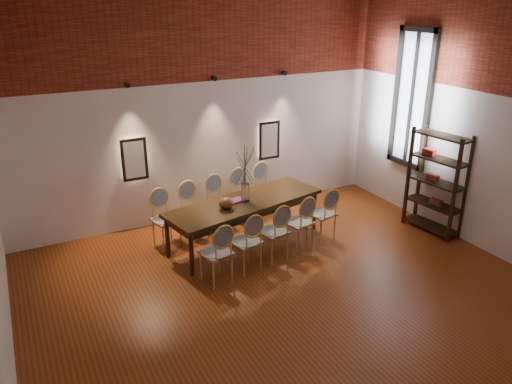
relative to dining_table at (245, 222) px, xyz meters
name	(u,v)px	position (x,y,z in m)	size (l,w,h in m)	color
floor	(305,310)	(-0.14, -2.12, -0.39)	(7.00, 7.00, 0.02)	brown
wall_back	(202,110)	(-0.14, 1.43, 1.62)	(7.00, 0.10, 4.00)	silver
brick_band_back	(200,36)	(-0.14, 1.36, 2.88)	(7.00, 0.02, 1.50)	maroon
niche_left	(134,159)	(-1.44, 1.33, 0.93)	(0.36, 0.06, 0.66)	#FFEAC6
niche_right	(268,140)	(1.16, 1.33, 0.93)	(0.36, 0.06, 0.66)	#FFEAC6
spot_fixture_left	(127,85)	(-1.44, 1.30, 2.17)	(0.08, 0.08, 0.10)	black
spot_fixture_mid	(214,78)	(0.06, 1.30, 2.17)	(0.08, 0.08, 0.10)	black
spot_fixture_right	(284,73)	(1.46, 1.30, 2.17)	(0.08, 0.08, 0.10)	black
window_glass	(413,99)	(3.32, -0.12, 1.77)	(0.02, 0.78, 2.38)	silver
window_frame	(412,99)	(3.30, -0.12, 1.77)	(0.08, 0.90, 2.50)	black
window_mullion	(412,99)	(3.30, -0.12, 1.77)	(0.06, 0.06, 2.40)	black
dining_table	(245,222)	(0.00, 0.00, 0.00)	(2.70, 0.87, 0.75)	#32210C
chair_near_a	(216,252)	(-0.91, -0.92, 0.09)	(0.44, 0.44, 0.94)	#D5BA57
chair_near_b	(246,241)	(-0.38, -0.81, 0.09)	(0.44, 0.44, 0.94)	#D5BA57
chair_near_c	(273,231)	(0.15, -0.70, 0.09)	(0.44, 0.44, 0.94)	#D5BA57
chair_near_d	(298,222)	(0.68, -0.59, 0.09)	(0.44, 0.44, 0.94)	#D5BA57
chair_near_e	(322,213)	(1.20, -0.48, 0.09)	(0.44, 0.44, 0.94)	#D5BA57
chair_far_a	(166,220)	(-1.20, 0.48, 0.09)	(0.44, 0.44, 0.94)	#D5BA57
chair_far_b	(194,211)	(-0.68, 0.59, 0.09)	(0.44, 0.44, 0.94)	#D5BA57
chair_far_c	(220,204)	(-0.15, 0.70, 0.09)	(0.44, 0.44, 0.94)	#D5BA57
chair_far_d	(244,196)	(0.38, 0.81, 0.09)	(0.44, 0.44, 0.94)	#D5BA57
chair_far_e	(267,189)	(0.91, 0.92, 0.09)	(0.44, 0.44, 0.94)	#D5BA57
vase	(245,192)	(0.01, 0.00, 0.53)	(0.14, 0.14, 0.30)	silver
dried_branches	(245,166)	(0.01, 0.00, 0.98)	(0.50, 0.50, 0.70)	#4B3E30
bowl	(226,203)	(-0.39, -0.13, 0.46)	(0.24, 0.24, 0.18)	brown
book	(236,201)	(-0.14, 0.05, 0.39)	(0.26, 0.18, 0.03)	#802763
shelving_rack	(436,182)	(3.14, -1.07, 0.53)	(0.38, 1.00, 1.80)	black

